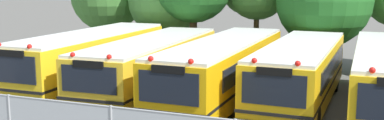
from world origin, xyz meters
name	(u,v)px	position (x,y,z in m)	size (l,w,h in m)	color
ground_plane	(223,100)	(0.00, 0.00, 0.00)	(160.00, 160.00, 0.00)	#595651
school_bus_0	(91,57)	(-6.40, 0.05, 1.42)	(2.60, 10.51, 2.70)	yellow
school_bus_1	(153,63)	(-3.30, 0.14, 1.33)	(2.89, 10.86, 2.52)	yellow
school_bus_2	(224,68)	(0.09, -0.24, 1.40)	(2.67, 11.13, 2.65)	#EAA80C
school_bus_3	(301,72)	(3.12, 0.14, 1.38)	(2.70, 9.98, 2.62)	yellow
tree_4	(320,1)	(3.09, 7.14, 3.87)	(4.99, 4.99, 6.40)	#4C3823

